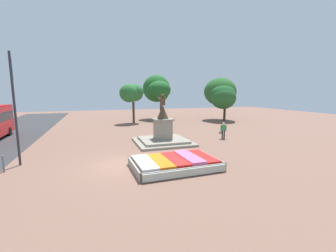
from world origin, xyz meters
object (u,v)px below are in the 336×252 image
object	(u,v)px
banner_pole	(15,107)
kerb_bollard_north	(3,163)
pedestrian_with_handbag	(223,130)
flower_planter	(175,163)
statue_monument	(163,134)

from	to	relation	value
banner_pole	kerb_bollard_north	size ratio (longest dim) A/B	6.95
pedestrian_with_handbag	flower_planter	bearing A→B (deg)	-138.28
flower_planter	kerb_bollard_north	xyz separation A→B (m)	(-9.42, 2.34, 0.22)
flower_planter	pedestrian_with_handbag	bearing A→B (deg)	41.72
pedestrian_with_handbag	kerb_bollard_north	world-z (taller)	pedestrian_with_handbag
banner_pole	kerb_bollard_north	bearing A→B (deg)	-112.55
banner_pole	kerb_bollard_north	distance (m)	3.32
statue_monument	kerb_bollard_north	size ratio (longest dim) A/B	4.88
flower_planter	statue_monument	size ratio (longest dim) A/B	1.08
statue_monument	banner_pole	distance (m)	11.00
flower_planter	banner_pole	distance (m)	10.15
pedestrian_with_handbag	statue_monument	bearing A→B (deg)	179.04
statue_monument	pedestrian_with_handbag	xyz separation A→B (m)	(6.06, -0.10, 0.08)
pedestrian_with_handbag	kerb_bollard_north	distance (m)	17.24
statue_monument	banner_pole	xyz separation A→B (m)	(-10.18, -3.11, 2.77)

